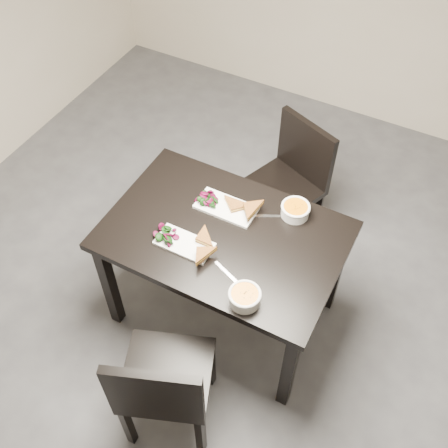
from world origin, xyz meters
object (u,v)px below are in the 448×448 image
at_px(table, 224,245).
at_px(soup_bowl_far, 295,210).
at_px(soup_bowl_near, 245,297).
at_px(chair_far, 290,177).
at_px(chair_near, 163,386).
at_px(plate_near, 184,244).
at_px(plate_far, 226,208).

height_order(table, soup_bowl_far, soup_bowl_far).
bearing_deg(soup_bowl_near, chair_far, 100.99).
height_order(chair_near, soup_bowl_far, chair_near).
height_order(chair_far, plate_near, chair_far).
relative_size(plate_far, soup_bowl_far, 2.08).
distance_m(plate_near, soup_bowl_near, 0.44).
bearing_deg(table, soup_bowl_far, 46.23).
height_order(chair_near, plate_far, chair_near).
bearing_deg(soup_bowl_far, plate_far, -159.01).
height_order(plate_near, soup_bowl_far, soup_bowl_far).
bearing_deg(chair_near, table, 74.45).
bearing_deg(plate_near, plate_far, 76.86).
distance_m(table, soup_bowl_far, 0.41).
height_order(soup_bowl_near, plate_far, soup_bowl_near).
height_order(table, soup_bowl_near, soup_bowl_near).
bearing_deg(soup_bowl_far, soup_bowl_near, -89.87).
relative_size(soup_bowl_near, plate_far, 0.48).
xyz_separation_m(plate_near, plate_far, (0.07, 0.31, 0.00)).
bearing_deg(soup_bowl_near, plate_near, 159.38).
xyz_separation_m(chair_near, plate_far, (-0.14, 0.89, 0.27)).
bearing_deg(plate_far, plate_near, -103.14).
bearing_deg(chair_near, plate_near, 88.77).
height_order(chair_far, soup_bowl_near, chair_far).
height_order(chair_far, plate_far, chair_far).
bearing_deg(plate_near, soup_bowl_far, 47.06).
bearing_deg(chair_near, chair_far, 69.42).
xyz_separation_m(chair_near, plate_near, (-0.21, 0.58, 0.27)).
xyz_separation_m(table, plate_near, (-0.14, -0.16, 0.11)).
height_order(plate_far, soup_bowl_far, soup_bowl_far).
xyz_separation_m(soup_bowl_near, soup_bowl_far, (-0.00, 0.59, 0.00)).
relative_size(table, chair_near, 1.41).
bearing_deg(plate_far, soup_bowl_near, -53.98).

